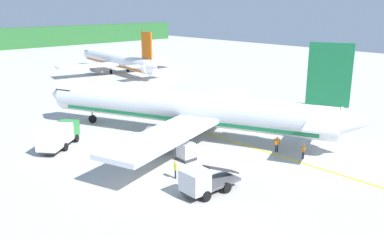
% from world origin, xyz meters
% --- Properties ---
extents(airliner_foreground, '(33.28, 39.55, 11.90)m').
position_xyz_m(airliner_foreground, '(14.80, 19.94, 3.39)').
color(airliner_foreground, silver).
rests_on(airliner_foreground, ground).
extents(airliner_mid_apron, '(29.37, 35.52, 10.13)m').
position_xyz_m(airliner_mid_apron, '(35.49, 67.05, 2.89)').
color(airliner_mid_apron, white).
rests_on(airliner_mid_apron, ground).
extents(service_truck_fuel, '(5.94, 2.57, 2.51)m').
position_xyz_m(service_truck_fuel, '(4.69, 7.10, 1.19)').
color(service_truck_fuel, silver).
rests_on(service_truck_fuel, ground).
extents(service_truck_baggage, '(6.56, 5.95, 2.55)m').
position_xyz_m(service_truck_baggage, '(1.26, 26.61, 1.47)').
color(service_truck_baggage, '#338C3F').
rests_on(service_truck_baggage, ground).
extents(cargo_container_near, '(1.64, 1.64, 1.99)m').
position_xyz_m(cargo_container_near, '(9.16, 14.07, 0.94)').
color(cargo_container_near, '#333338').
rests_on(cargo_container_near, ground).
extents(crew_marshaller, '(0.48, 0.48, 1.74)m').
position_xyz_m(crew_marshaller, '(18.00, 9.07, 1.03)').
color(crew_marshaller, '#191E33').
rests_on(crew_marshaller, ground).
extents(crew_loader_left, '(0.63, 0.26, 1.69)m').
position_xyz_m(crew_loader_left, '(5.34, 16.84, 1.00)').
color(crew_loader_left, '#191E33').
rests_on(crew_loader_left, ground).
extents(crew_loader_right, '(0.62, 0.32, 1.66)m').
position_xyz_m(crew_loader_right, '(18.26, 5.91, 0.98)').
color(crew_loader_right, '#191E33').
rests_on(crew_loader_right, ground).
extents(crew_supervisor, '(0.45, 0.53, 1.75)m').
position_xyz_m(crew_supervisor, '(5.27, 11.27, 1.04)').
color(crew_supervisor, '#191E33').
rests_on(crew_supervisor, ground).
extents(apron_guide_line, '(0.30, 60.00, 0.01)m').
position_xyz_m(apron_guide_line, '(17.22, 15.47, 0.01)').
color(apron_guide_line, yellow).
rests_on(apron_guide_line, ground).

